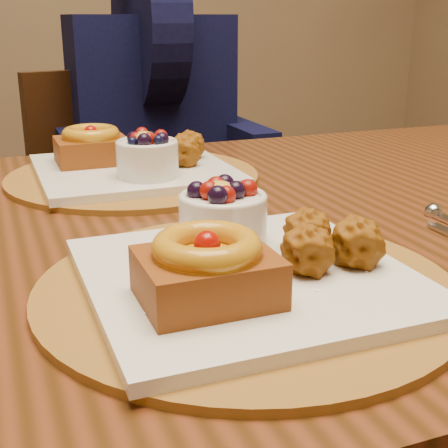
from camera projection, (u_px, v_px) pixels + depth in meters
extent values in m
cube|color=#381E0A|center=(176.00, 236.00, 0.76)|extent=(1.60, 0.90, 0.04)
cylinder|color=#381E0A|center=(428.00, 301.00, 1.46)|extent=(0.06, 0.06, 0.71)
cylinder|color=brown|center=(247.00, 287.00, 0.56)|extent=(0.38, 0.38, 0.01)
cube|color=silver|center=(247.00, 277.00, 0.56)|extent=(0.28, 0.28, 0.01)
cube|color=#581D08|center=(207.00, 277.00, 0.49)|extent=(0.11, 0.09, 0.04)
torus|color=#B36D0B|center=(207.00, 246.00, 0.49)|extent=(0.09, 0.09, 0.02)
sphere|color=#8A0A02|center=(207.00, 244.00, 0.48)|extent=(0.02, 0.02, 0.02)
sphere|color=#8A510A|center=(307.00, 232.00, 0.60)|extent=(0.04, 0.04, 0.04)
sphere|color=#8A510A|center=(307.00, 252.00, 0.55)|extent=(0.04, 0.04, 0.04)
sphere|color=#8A510A|center=(356.00, 245.00, 0.56)|extent=(0.04, 0.04, 0.04)
cylinder|color=silver|center=(223.00, 221.00, 0.61)|extent=(0.09, 0.09, 0.05)
torus|color=silver|center=(223.00, 197.00, 0.61)|extent=(0.09, 0.09, 0.01)
ellipsoid|color=gold|center=(219.00, 190.00, 0.60)|extent=(0.03, 0.03, 0.02)
cylinder|color=brown|center=(133.00, 176.00, 0.95)|extent=(0.38, 0.38, 0.01)
cube|color=silver|center=(133.00, 170.00, 0.95)|extent=(0.28, 0.28, 0.01)
cube|color=#581D08|center=(92.00, 150.00, 0.96)|extent=(0.11, 0.09, 0.04)
torus|color=#B36D0B|center=(91.00, 134.00, 0.95)|extent=(0.09, 0.09, 0.02)
sphere|color=#8A0A02|center=(91.00, 132.00, 0.95)|extent=(0.02, 0.02, 0.02)
sphere|color=#8A510A|center=(183.00, 153.00, 0.94)|extent=(0.04, 0.04, 0.04)
sphere|color=#8A510A|center=(159.00, 148.00, 0.98)|extent=(0.04, 0.04, 0.04)
sphere|color=#8A510A|center=(189.00, 146.00, 0.99)|extent=(0.04, 0.04, 0.04)
cylinder|color=silver|center=(148.00, 160.00, 0.88)|extent=(0.09, 0.09, 0.05)
torus|color=silver|center=(147.00, 143.00, 0.87)|extent=(0.09, 0.09, 0.01)
ellipsoid|color=gold|center=(144.00, 137.00, 0.86)|extent=(0.03, 0.03, 0.02)
cube|color=black|center=(151.00, 260.00, 1.50)|extent=(0.51, 0.51, 0.04)
cylinder|color=black|center=(122.00, 402.00, 1.34)|extent=(0.03, 0.03, 0.41)
cylinder|color=black|center=(255.00, 352.00, 1.54)|extent=(0.03, 0.03, 0.41)
cylinder|color=black|center=(58.00, 335.00, 1.62)|extent=(0.03, 0.03, 0.41)
cylinder|color=black|center=(178.00, 300.00, 1.82)|extent=(0.03, 0.03, 0.41)
cube|color=black|center=(111.00, 157.00, 1.58)|extent=(0.41, 0.13, 0.44)
cube|color=black|center=(152.00, 129.00, 1.56)|extent=(0.38, 0.20, 0.54)
cylinder|color=black|center=(148.00, 22.00, 1.48)|extent=(0.09, 0.42, 0.42)
cube|color=black|center=(79.00, 151.00, 1.39)|extent=(0.07, 0.27, 0.07)
cube|color=black|center=(244.00, 139.00, 1.52)|extent=(0.07, 0.27, 0.07)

